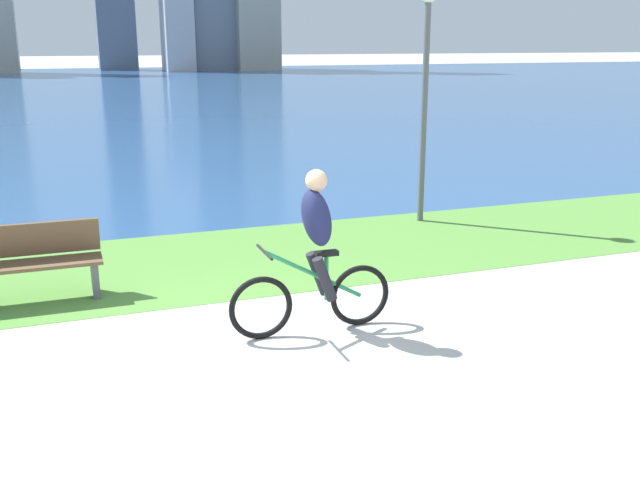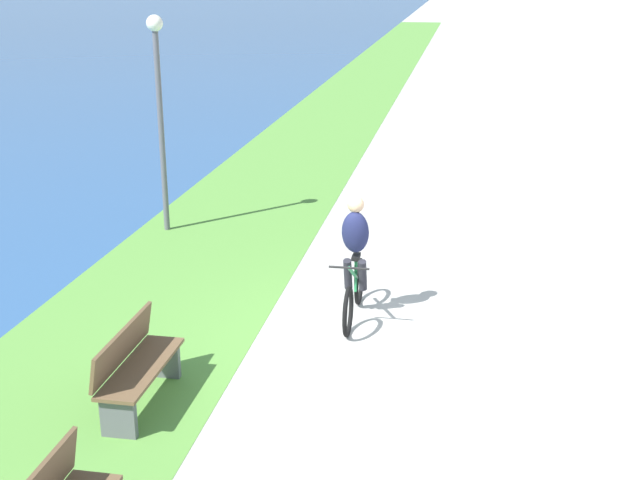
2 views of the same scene
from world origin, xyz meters
name	(u,v)px [view 2 (image 2 of 2)]	position (x,y,z in m)	size (l,w,h in m)	color
ground_plane	(398,342)	(0.00, 0.00, 0.00)	(300.00, 300.00, 0.00)	#B2AFA8
grass_strip_bayside	(143,322)	(0.00, 3.42, 0.00)	(120.00, 3.23, 0.01)	#59933D
cyclist_lead	(355,259)	(0.68, 0.66, 0.84)	(1.74, 0.52, 1.70)	black
bench_near_path	(136,367)	(-2.05, 2.65, 0.45)	(1.50, 0.47, 0.90)	brown
lamppost_tall	(159,92)	(3.94, 4.52, 2.47)	(0.28, 0.28, 3.76)	#595960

